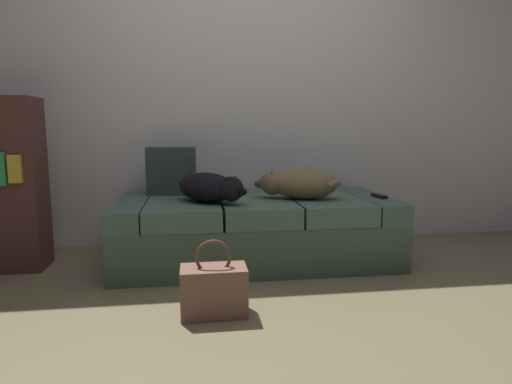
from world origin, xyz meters
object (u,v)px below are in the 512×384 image
throw_pillow (171,171)px  tv_remote (379,196)px  handbag (214,290)px  dog_dark (211,188)px  dog_tan (299,184)px  couch (255,229)px

throw_pillow → tv_remote: bearing=-13.7°
throw_pillow → handbag: size_ratio=0.90×
throw_pillow → dog_dark: bearing=-55.3°
dog_dark → throw_pillow: (-0.26, 0.38, 0.07)m
dog_tan → throw_pillow: (-0.86, 0.32, 0.07)m
couch → dog_dark: dog_dark is taller
throw_pillow → dog_tan: bearing=-20.4°
couch → dog_dark: bearing=-155.9°
dog_tan → tv_remote: dog_tan is taller
couch → dog_dark: 0.46m
tv_remote → handbag: (-1.17, -0.77, -0.32)m
tv_remote → throw_pillow: 1.47m
dog_dark → tv_remote: 1.16m
dog_dark → tv_remote: size_ratio=3.25×
dog_tan → handbag: size_ratio=1.57×
dog_dark → dog_tan: dog_tan is taller
dog_tan → handbag: bearing=-127.5°
couch → handbag: (-0.33, -0.87, -0.09)m
tv_remote → throw_pillow: size_ratio=0.44×
throw_pillow → handbag: 1.24m
dog_dark → couch: bearing=24.1°
dog_tan → tv_remote: bearing=-2.8°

